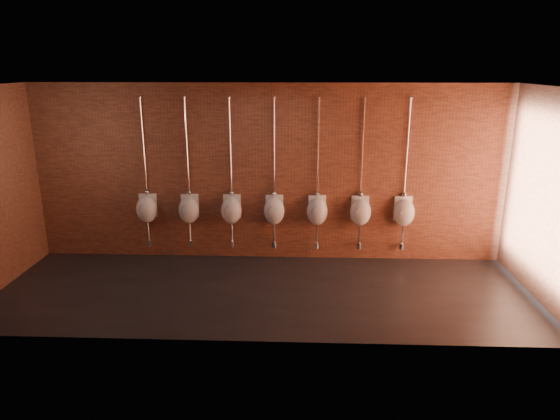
{
  "coord_description": "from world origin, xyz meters",
  "views": [
    {
      "loc": [
        0.56,
        -7.29,
        3.52
      ],
      "look_at": [
        0.23,
        0.9,
        1.1
      ],
      "focal_mm": 32.0,
      "sensor_mm": 36.0,
      "label": 1
    }
  ],
  "objects_px": {
    "urinal_4": "(317,211)",
    "urinal_6": "(404,212)",
    "urinal_5": "(360,211)",
    "urinal_0": "(147,209)",
    "urinal_3": "(274,210)",
    "urinal_2": "(231,210)",
    "urinal_1": "(189,209)"
  },
  "relations": [
    {
      "from": "urinal_6",
      "to": "urinal_0",
      "type": "bearing_deg",
      "value": 180.0
    },
    {
      "from": "urinal_0",
      "to": "urinal_4",
      "type": "relative_size",
      "value": 1.0
    },
    {
      "from": "urinal_1",
      "to": "urinal_5",
      "type": "xyz_separation_m",
      "value": [
        3.12,
        0.0,
        0.0
      ]
    },
    {
      "from": "urinal_1",
      "to": "urinal_5",
      "type": "height_order",
      "value": "same"
    },
    {
      "from": "urinal_6",
      "to": "urinal_1",
      "type": "bearing_deg",
      "value": 180.0
    },
    {
      "from": "urinal_4",
      "to": "urinal_5",
      "type": "bearing_deg",
      "value": 0.0
    },
    {
      "from": "urinal_2",
      "to": "urinal_0",
      "type": "bearing_deg",
      "value": 180.0
    },
    {
      "from": "urinal_0",
      "to": "urinal_2",
      "type": "bearing_deg",
      "value": 0.0
    },
    {
      "from": "urinal_1",
      "to": "urinal_2",
      "type": "distance_m",
      "value": 0.78
    },
    {
      "from": "urinal_6",
      "to": "urinal_2",
      "type": "bearing_deg",
      "value": 180.0
    },
    {
      "from": "urinal_2",
      "to": "urinal_5",
      "type": "height_order",
      "value": "same"
    },
    {
      "from": "urinal_0",
      "to": "urinal_2",
      "type": "distance_m",
      "value": 1.56
    },
    {
      "from": "urinal_3",
      "to": "urinal_6",
      "type": "xyz_separation_m",
      "value": [
        2.34,
        0.0,
        0.0
      ]
    },
    {
      "from": "urinal_1",
      "to": "urinal_2",
      "type": "relative_size",
      "value": 1.0
    },
    {
      "from": "urinal_0",
      "to": "urinal_6",
      "type": "xyz_separation_m",
      "value": [
        4.68,
        0.0,
        0.0
      ]
    },
    {
      "from": "urinal_3",
      "to": "urinal_4",
      "type": "relative_size",
      "value": 1.0
    },
    {
      "from": "urinal_4",
      "to": "urinal_6",
      "type": "bearing_deg",
      "value": 0.0
    },
    {
      "from": "urinal_4",
      "to": "urinal_1",
      "type": "bearing_deg",
      "value": 180.0
    },
    {
      "from": "urinal_3",
      "to": "urinal_6",
      "type": "relative_size",
      "value": 1.0
    },
    {
      "from": "urinal_3",
      "to": "urinal_4",
      "type": "xyz_separation_m",
      "value": [
        0.78,
        0.0,
        0.0
      ]
    },
    {
      "from": "urinal_1",
      "to": "urinal_3",
      "type": "distance_m",
      "value": 1.56
    },
    {
      "from": "urinal_0",
      "to": "urinal_5",
      "type": "distance_m",
      "value": 3.9
    },
    {
      "from": "urinal_4",
      "to": "urinal_5",
      "type": "xyz_separation_m",
      "value": [
        0.78,
        0.0,
        0.0
      ]
    },
    {
      "from": "urinal_0",
      "to": "urinal_2",
      "type": "height_order",
      "value": "same"
    },
    {
      "from": "urinal_3",
      "to": "urinal_6",
      "type": "bearing_deg",
      "value": 0.0
    },
    {
      "from": "urinal_0",
      "to": "urinal_4",
      "type": "height_order",
      "value": "same"
    },
    {
      "from": "urinal_0",
      "to": "urinal_2",
      "type": "relative_size",
      "value": 1.0
    },
    {
      "from": "urinal_1",
      "to": "urinal_4",
      "type": "height_order",
      "value": "same"
    },
    {
      "from": "urinal_3",
      "to": "urinal_4",
      "type": "height_order",
      "value": "same"
    },
    {
      "from": "urinal_6",
      "to": "urinal_4",
      "type": "bearing_deg",
      "value": 180.0
    },
    {
      "from": "urinal_2",
      "to": "urinal_4",
      "type": "distance_m",
      "value": 1.56
    },
    {
      "from": "urinal_0",
      "to": "urinal_5",
      "type": "height_order",
      "value": "same"
    }
  ]
}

